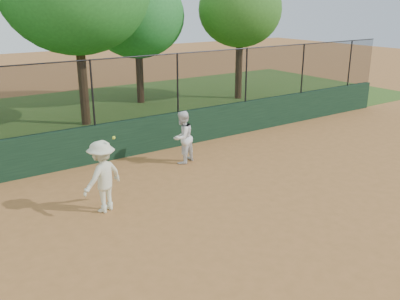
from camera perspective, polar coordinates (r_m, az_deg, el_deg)
ground at (r=9.79m, az=3.50°, el=-10.93°), size 80.00×80.00×0.00m
back_wall at (r=14.38m, az=-11.28°, el=1.12°), size 26.00×0.20×1.20m
grass_strip at (r=20.01m, az=-18.13°, el=3.68°), size 36.00×12.00×0.01m
player_second at (r=13.74m, az=-2.26°, el=1.63°), size 0.98×0.88×1.65m
player_main at (r=10.77m, az=-12.38°, el=-3.34°), size 1.30×1.03×1.90m
fence_assembly at (r=13.98m, az=-11.81°, el=7.51°), size 26.00×0.06×2.00m
tree_3 at (r=22.10m, az=-8.03°, el=16.59°), size 4.56×4.15×6.12m
tree_4 at (r=23.04m, az=5.19°, el=17.44°), size 4.25×3.86×6.26m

